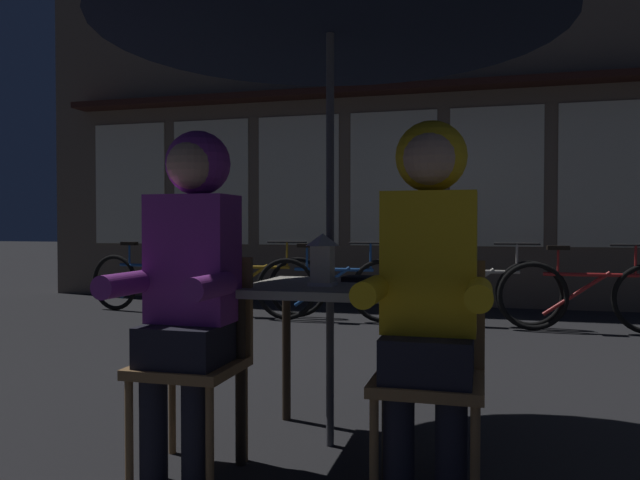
{
  "coord_description": "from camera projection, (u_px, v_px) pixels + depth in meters",
  "views": [
    {
      "loc": [
        0.68,
        -2.7,
        1.01
      ],
      "look_at": [
        0.0,
        -0.18,
        0.94
      ],
      "focal_mm": 34.57,
      "sensor_mm": 36.0,
      "label": 1
    }
  ],
  "objects": [
    {
      "name": "person_left_hooded",
      "position": [
        190.0,
        265.0,
        2.5
      ],
      "size": [
        0.45,
        0.56,
        1.4
      ],
      "color": "black",
      "rests_on": "ground_plane"
    },
    {
      "name": "book",
      "position": [
        366.0,
        279.0,
        2.92
      ],
      "size": [
        0.22,
        0.17,
        0.02
      ],
      "primitive_type": "cube",
      "rotation": [
        0.0,
        0.0,
        -0.14
      ],
      "color": "black",
      "rests_on": "cafe_table"
    },
    {
      "name": "bicycle_fifth",
      "position": [
        590.0,
        296.0,
        5.76
      ],
      "size": [
        1.68,
        0.1,
        0.84
      ],
      "color": "black",
      "rests_on": "ground_plane"
    },
    {
      "name": "chair_right",
      "position": [
        430.0,
        362.0,
        2.32
      ],
      "size": [
        0.4,
        0.4,
        0.87
      ],
      "color": "olive",
      "rests_on": "ground_plane"
    },
    {
      "name": "bicycle_second",
      "position": [
        252.0,
        285.0,
        6.82
      ],
      "size": [
        1.67,
        0.26,
        0.84
      ],
      "color": "black",
      "rests_on": "ground_plane"
    },
    {
      "name": "person_right_hooded",
      "position": [
        429.0,
        269.0,
        2.25
      ],
      "size": [
        0.45,
        0.56,
        1.4
      ],
      "color": "black",
      "rests_on": "ground_plane"
    },
    {
      "name": "bicycle_third",
      "position": [
        333.0,
        288.0,
        6.44
      ],
      "size": [
        1.68,
        0.17,
        0.84
      ],
      "color": "black",
      "rests_on": "ground_plane"
    },
    {
      "name": "bicycle_fourth",
      "position": [
        476.0,
        291.0,
        6.18
      ],
      "size": [
        1.68,
        0.08,
        0.84
      ],
      "color": "black",
      "rests_on": "ground_plane"
    },
    {
      "name": "lantern",
      "position": [
        323.0,
        258.0,
        2.71
      ],
      "size": [
        0.11,
        0.11,
        0.23
      ],
      "color": "white",
      "rests_on": "cafe_table"
    },
    {
      "name": "cafe_table",
      "position": [
        330.0,
        306.0,
        2.79
      ],
      "size": [
        0.72,
        0.72,
        0.74
      ],
      "color": "#B2AD9E",
      "rests_on": "ground_plane"
    },
    {
      "name": "ground_plane",
      "position": [
        330.0,
        446.0,
        2.81
      ],
      "size": [
        60.0,
        60.0,
        0.0
      ],
      "primitive_type": "plane",
      "color": "#232326"
    },
    {
      "name": "chair_left",
      "position": [
        197.0,
        349.0,
        2.56
      ],
      "size": [
        0.4,
        0.4,
        0.87
      ],
      "color": "olive",
      "rests_on": "ground_plane"
    },
    {
      "name": "shopfront_building",
      "position": [
        397.0,
        67.0,
        8.06
      ],
      "size": [
        10.0,
        0.93,
        6.2
      ],
      "color": "#6B5B4C",
      "rests_on": "ground_plane"
    },
    {
      "name": "bicycle_nearest",
      "position": [
        149.0,
        283.0,
        7.1
      ],
      "size": [
        1.67,
        0.3,
        0.84
      ],
      "color": "black",
      "rests_on": "ground_plane"
    }
  ]
}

